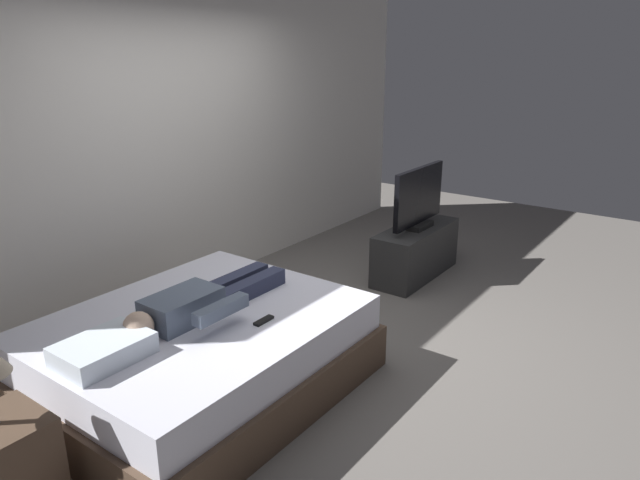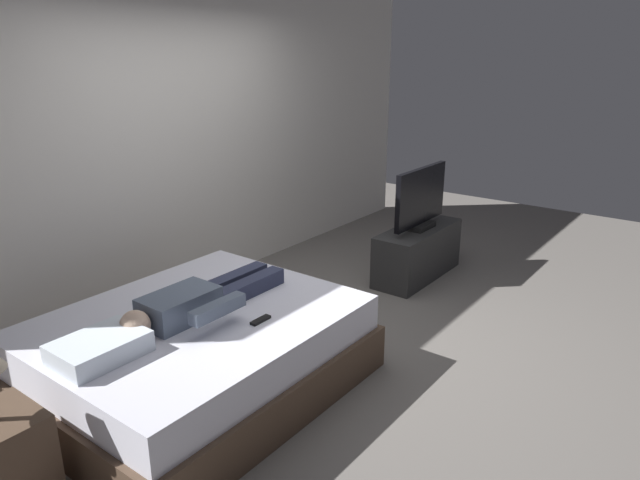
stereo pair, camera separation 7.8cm
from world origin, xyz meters
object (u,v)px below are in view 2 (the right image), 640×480
(tv_stand, at_px, (418,252))
(nightstand, at_px, (1,466))
(remote, at_px, (261,320))
(tv, at_px, (421,199))
(person, at_px, (197,301))
(pillow, at_px, (99,348))
(bed, at_px, (198,353))

(tv_stand, relative_size, nightstand, 2.12)
(tv_stand, bearing_deg, remote, -175.36)
(remote, distance_m, tv, 2.48)
(person, height_order, remote, person)
(pillow, relative_size, nightstand, 0.92)
(bed, bearing_deg, tv, -4.32)
(tv, height_order, nightstand, tv)
(tv_stand, relative_size, tv, 1.25)
(pillow, bearing_deg, nightstand, -173.91)
(person, bearing_deg, pillow, -179.59)
(person, xyz_separation_m, nightstand, (-1.33, -0.07, -0.36))
(tv_stand, bearing_deg, person, 175.53)
(bed, bearing_deg, pillow, -180.00)
(person, xyz_separation_m, remote, (0.15, -0.40, -0.07))
(bed, distance_m, person, 0.36)
(bed, xyz_separation_m, tv_stand, (2.65, -0.20, -0.01))
(tv, relative_size, nightstand, 1.69)
(bed, distance_m, nightstand, 1.30)
(person, relative_size, tv, 1.43)
(pillow, distance_m, remote, 0.95)
(person, distance_m, remote, 0.44)
(nightstand, bearing_deg, remote, -12.71)
(pillow, height_order, tv_stand, pillow)
(pillow, height_order, tv, tv)
(bed, height_order, tv_stand, bed)
(person, distance_m, nightstand, 1.38)
(person, height_order, nightstand, person)
(bed, distance_m, tv_stand, 2.65)
(tv_stand, distance_m, nightstand, 3.95)
(person, bearing_deg, remote, -69.53)
(nightstand, bearing_deg, tv_stand, -1.94)
(pillow, distance_m, tv, 3.34)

